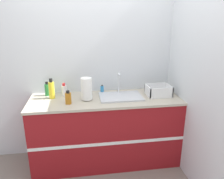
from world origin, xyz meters
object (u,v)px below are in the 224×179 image
object	(u,v)px
bottle_white_spray	(64,91)
bottle_amber	(68,98)
dish_rack	(158,92)
soap_dispenser	(102,89)
sink	(121,96)
paper_towel_roll	(87,89)
bottle_yellow	(52,90)
bottle_green	(47,89)

from	to	relation	value
bottle_white_spray	bottle_amber	xyz separation A→B (m)	(0.06, -0.27, -0.01)
dish_rack	bottle_amber	bearing A→B (deg)	-173.65
bottle_white_spray	soap_dispenser	xyz separation A→B (m)	(0.50, 0.07, -0.03)
sink	bottle_amber	world-z (taller)	sink
paper_towel_roll	bottle_amber	xyz separation A→B (m)	(-0.22, -0.10, -0.07)
dish_rack	bottle_white_spray	distance (m)	1.22
paper_towel_roll	dish_rack	size ratio (longest dim) A/B	0.93
sink	bottle_yellow	distance (m)	0.87
bottle_yellow	soap_dispenser	distance (m)	0.66
bottle_white_spray	dish_rack	bearing A→B (deg)	-6.79
dish_rack	bottle_green	size ratio (longest dim) A/B	1.63
bottle_yellow	bottle_green	world-z (taller)	bottle_yellow
sink	soap_dispenser	world-z (taller)	sink
bottle_amber	bottle_yellow	bearing A→B (deg)	133.67
soap_dispenser	paper_towel_roll	bearing A→B (deg)	-131.35
sink	soap_dispenser	size ratio (longest dim) A/B	4.87
sink	bottle_amber	size ratio (longest dim) A/B	3.30
dish_rack	bottle_amber	world-z (taller)	bottle_amber
sink	paper_towel_roll	size ratio (longest dim) A/B	1.91
sink	bottle_yellow	size ratio (longest dim) A/B	2.08
paper_towel_roll	soap_dispenser	size ratio (longest dim) A/B	2.55
dish_rack	bottle_green	distance (m)	1.44
bottle_white_spray	bottle_amber	bearing A→B (deg)	-77.34
sink	bottle_white_spray	xyz separation A→B (m)	(-0.71, 0.14, 0.06)
dish_rack	bottle_amber	xyz separation A→B (m)	(-1.15, -0.13, 0.02)
sink	dish_rack	world-z (taller)	sink
sink	soap_dispenser	distance (m)	0.30
paper_towel_roll	dish_rack	xyz separation A→B (m)	(0.93, 0.03, -0.09)
sink	paper_towel_roll	xyz separation A→B (m)	(-0.43, -0.03, 0.12)
bottle_white_spray	bottle_amber	size ratio (longest dim) A/B	1.07
bottle_yellow	bottle_white_spray	bearing A→B (deg)	19.57
bottle_yellow	soap_dispenser	bearing A→B (deg)	10.57
soap_dispenser	bottle_amber	bearing A→B (deg)	-142.04
bottle_amber	soap_dispenser	distance (m)	0.55
bottle_white_spray	sink	bearing A→B (deg)	-11.31
bottle_amber	bottle_white_spray	bearing A→B (deg)	102.66
bottle_green	bottle_white_spray	distance (m)	0.23
dish_rack	soap_dispenser	xyz separation A→B (m)	(-0.71, 0.21, -0.00)
sink	bottle_green	xyz separation A→B (m)	(-0.93, 0.20, 0.06)
paper_towel_roll	soap_dispenser	world-z (taller)	paper_towel_roll
bottle_yellow	bottle_green	size ratio (longest dim) A/B	1.39
dish_rack	bottle_yellow	world-z (taller)	bottle_yellow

